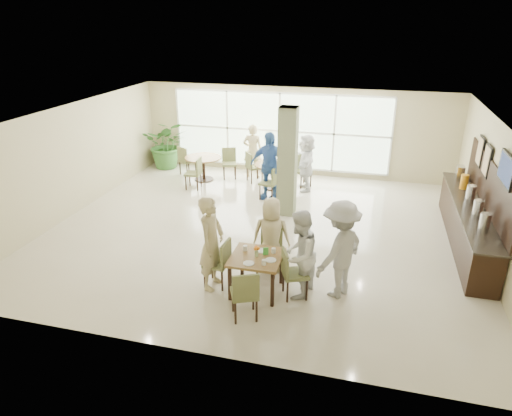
% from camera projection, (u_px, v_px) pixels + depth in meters
% --- Properties ---
extents(ground, '(10.00, 10.00, 0.00)m').
position_uv_depth(ground, '(260.00, 230.00, 11.12)').
color(ground, beige).
rests_on(ground, ground).
extents(room_shell, '(10.00, 10.00, 10.00)m').
position_uv_depth(room_shell, '(261.00, 163.00, 10.45)').
color(room_shell, white).
rests_on(room_shell, ground).
extents(window_bank, '(7.00, 0.04, 7.00)m').
position_uv_depth(window_bank, '(279.00, 131.00, 14.66)').
color(window_bank, silver).
rests_on(window_bank, ground).
extents(column, '(0.45, 0.45, 2.80)m').
position_uv_depth(column, '(287.00, 162.00, 11.55)').
color(column, '#5D6A4A').
rests_on(column, ground).
extents(main_table, '(0.94, 0.94, 0.75)m').
position_uv_depth(main_table, '(256.00, 261.00, 8.41)').
color(main_table, brown).
rests_on(main_table, ground).
extents(round_table_left, '(1.15, 1.15, 0.75)m').
position_uv_depth(round_table_left, '(203.00, 162.00, 14.30)').
color(round_table_left, brown).
rests_on(round_table_left, ground).
extents(round_table_right, '(1.14, 1.14, 0.75)m').
position_uv_depth(round_table_right, '(273.00, 169.00, 13.64)').
color(round_table_right, brown).
rests_on(round_table_right, ground).
extents(chairs_main_table, '(2.06, 2.06, 0.95)m').
position_uv_depth(chairs_main_table, '(256.00, 270.00, 8.47)').
color(chairs_main_table, '#576336').
rests_on(chairs_main_table, ground).
extents(chairs_table_left, '(2.02, 1.74, 0.95)m').
position_uv_depth(chairs_table_left, '(203.00, 166.00, 14.31)').
color(chairs_table_left, '#576336').
rests_on(chairs_table_left, ground).
extents(chairs_table_right, '(2.15, 1.88, 0.95)m').
position_uv_depth(chairs_table_right, '(275.00, 173.00, 13.62)').
color(chairs_table_right, '#576336').
rests_on(chairs_table_right, ground).
extents(tabletop_clutter, '(0.69, 0.72, 0.21)m').
position_uv_depth(tabletop_clutter, '(260.00, 254.00, 8.33)').
color(tabletop_clutter, white).
rests_on(tabletop_clutter, main_table).
extents(buffet_counter, '(0.64, 4.70, 1.95)m').
position_uv_depth(buffet_counter, '(468.00, 221.00, 10.26)').
color(buffet_counter, black).
rests_on(buffet_counter, ground).
extents(wall_tv, '(0.06, 1.00, 0.58)m').
position_uv_depth(wall_tv, '(507.00, 169.00, 8.60)').
color(wall_tv, black).
rests_on(wall_tv, ground).
extents(framed_art_a, '(0.05, 0.55, 0.70)m').
position_uv_depth(framed_art_a, '(487.00, 161.00, 10.14)').
color(framed_art_a, black).
rests_on(framed_art_a, ground).
extents(framed_art_b, '(0.05, 0.55, 0.70)m').
position_uv_depth(framed_art_b, '(480.00, 151.00, 10.85)').
color(framed_art_b, black).
rests_on(framed_art_b, ground).
extents(potted_plant, '(1.79, 1.79, 1.64)m').
position_uv_depth(potted_plant, '(167.00, 144.00, 15.40)').
color(potted_plant, '#356D2B').
rests_on(potted_plant, ground).
extents(teen_left, '(0.50, 0.71, 1.83)m').
position_uv_depth(teen_left, '(212.00, 243.00, 8.49)').
color(teen_left, tan).
rests_on(teen_left, ground).
extents(teen_far, '(0.81, 0.50, 1.56)m').
position_uv_depth(teen_far, '(271.00, 235.00, 9.11)').
color(teen_far, tan).
rests_on(teen_far, ground).
extents(teen_right, '(0.79, 0.93, 1.69)m').
position_uv_depth(teen_right, '(299.00, 255.00, 8.24)').
color(teen_right, white).
rests_on(teen_right, ground).
extents(teen_standing, '(1.20, 1.39, 1.87)m').
position_uv_depth(teen_standing, '(340.00, 249.00, 8.23)').
color(teen_standing, '#ADADB0').
rests_on(teen_standing, ground).
extents(adult_a, '(1.25, 0.89, 1.93)m').
position_uv_depth(adult_a, '(269.00, 166.00, 12.69)').
color(adult_a, '#3963AB').
rests_on(adult_a, ground).
extents(adult_b, '(0.95, 1.66, 1.68)m').
position_uv_depth(adult_b, '(306.00, 162.00, 13.40)').
color(adult_b, white).
rests_on(adult_b, ground).
extents(adult_standing, '(0.66, 0.46, 1.72)m').
position_uv_depth(adult_standing, '(253.00, 151.00, 14.46)').
color(adult_standing, tan).
rests_on(adult_standing, ground).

